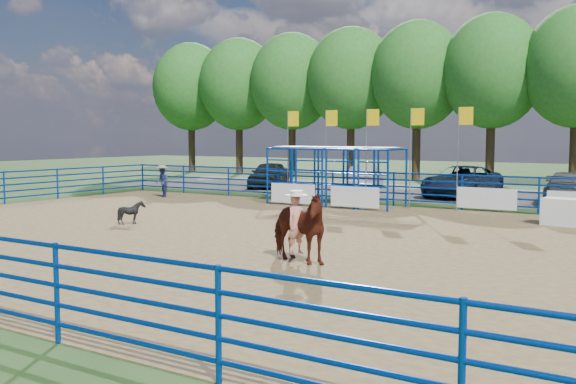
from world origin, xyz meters
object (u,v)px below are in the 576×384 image
object	(u,v)px
car_d	(569,188)
horse_and_rider	(296,224)
spectator_cowboy	(162,181)
car_b	(366,178)
car_a	(269,175)
calf	(132,212)
car_c	(462,181)
announcer_table	(569,212)

from	to	relation	value
car_d	horse_and_rider	bearing A→B (deg)	72.39
spectator_cowboy	car_b	distance (m)	11.48
car_a	spectator_cowboy	bearing A→B (deg)	-118.43
spectator_cowboy	car_a	xyz separation A→B (m)	(1.15, 7.88, -0.03)
car_b	spectator_cowboy	bearing A→B (deg)	38.22
calf	spectator_cowboy	world-z (taller)	spectator_cowboy
horse_and_rider	spectator_cowboy	world-z (taller)	horse_and_rider
car_b	horse_and_rider	bearing A→B (deg)	94.80
horse_and_rider	car_d	distance (m)	18.43
horse_and_rider	car_d	world-z (taller)	horse_and_rider
spectator_cowboy	car_c	size ratio (longest dim) A/B	0.28
horse_and_rider	car_a	xyz separation A→B (m)	(-13.05, 18.49, -0.17)
horse_and_rider	car_a	world-z (taller)	horse_and_rider
car_a	car_d	bearing A→B (deg)	-21.50
car_a	horse_and_rider	bearing A→B (deg)	-74.95
announcer_table	car_d	bearing A→B (deg)	98.40
calf	horse_and_rider	bearing A→B (deg)	-112.85
calf	car_b	bearing A→B (deg)	-7.46
car_b	announcer_table	bearing A→B (deg)	125.79
announcer_table	car_a	size ratio (longest dim) A/B	0.38
car_b	car_d	distance (m)	11.02
calf	spectator_cowboy	size ratio (longest dim) A/B	0.53
car_b	car_c	distance (m)	5.93
calf	car_c	xyz separation A→B (m)	(6.67, 16.02, 0.36)
announcer_table	car_c	distance (m)	10.48
car_c	car_d	world-z (taller)	car_c
horse_and_rider	car_a	distance (m)	22.63
car_b	calf	bearing A→B (deg)	71.46
announcer_table	car_b	distance (m)	15.37
horse_and_rider	announcer_table	bearing A→B (deg)	66.00
car_a	car_b	distance (m)	5.78
spectator_cowboy	car_d	bearing A→B (deg)	23.01
horse_and_rider	spectator_cowboy	xyz separation A→B (m)	(-14.19, 10.62, -0.14)
car_b	car_d	world-z (taller)	car_d
horse_and_rider	car_d	bearing A→B (deg)	79.24
car_d	calf	bearing A→B (deg)	45.82
car_a	car_d	world-z (taller)	car_a
spectator_cowboy	car_c	world-z (taller)	spectator_cowboy
car_c	car_d	distance (m)	5.10
calf	car_a	xyz separation A→B (m)	(-4.76, 15.77, 0.35)
car_a	car_d	distance (m)	16.50
horse_and_rider	spectator_cowboy	size ratio (longest dim) A/B	1.57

